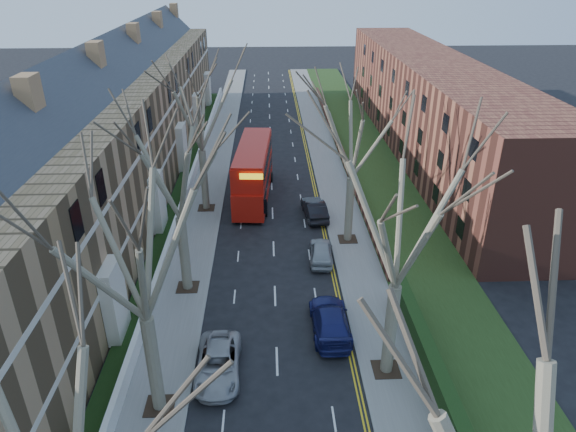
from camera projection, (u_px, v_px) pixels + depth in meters
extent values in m
cube|color=slate|center=(214.00, 163.00, 54.17)|extent=(3.00, 102.00, 0.12)
cube|color=slate|center=(327.00, 162.00, 54.60)|extent=(3.00, 102.00, 0.12)
cube|color=olive|center=(112.00, 144.00, 44.53)|extent=(9.00, 78.00, 10.00)
cube|color=#2F333A|center=(101.00, 74.00, 41.84)|extent=(4.67, 78.00, 4.67)
cube|color=silver|center=(166.00, 160.00, 45.36)|extent=(0.12, 78.00, 0.35)
cube|color=silver|center=(161.00, 121.00, 43.79)|extent=(0.12, 78.00, 0.35)
cube|color=brown|center=(429.00, 105.00, 56.37)|extent=(8.00, 54.00, 10.00)
cube|color=brown|center=(339.00, 145.00, 58.00)|extent=(0.35, 54.00, 0.90)
cube|color=white|center=(188.00, 189.00, 46.71)|extent=(0.30, 78.00, 1.00)
cube|color=#223814|center=(369.00, 160.00, 54.72)|extent=(6.00, 102.00, 0.06)
cylinder|color=#766C54|center=(154.00, 364.00, 23.50)|extent=(0.64, 0.64, 5.25)
cube|color=#2D2116|center=(160.00, 406.00, 24.67)|extent=(1.40, 1.40, 0.05)
cylinder|color=#766C54|center=(184.00, 254.00, 32.47)|extent=(0.64, 0.64, 5.07)
cube|color=#2D2116|center=(188.00, 287.00, 33.60)|extent=(1.40, 1.40, 0.05)
cylinder|color=#766C54|center=(204.00, 180.00, 43.15)|extent=(0.60, 0.60, 5.25)
cube|color=#2D2116|center=(207.00, 208.00, 44.32)|extent=(1.40, 1.40, 0.05)
cylinder|color=#766C54|center=(390.00, 330.00, 25.70)|extent=(0.64, 0.64, 5.25)
cube|color=#2D2116|center=(386.00, 369.00, 26.87)|extent=(1.40, 1.40, 0.05)
cylinder|color=#766C54|center=(349.00, 210.00, 38.24)|extent=(0.60, 0.60, 5.07)
cube|color=#2D2116|center=(348.00, 239.00, 39.37)|extent=(1.40, 1.40, 0.05)
cube|color=#B1160C|center=(254.00, 182.00, 45.94)|extent=(3.42, 11.65, 2.30)
cube|color=#B1160C|center=(253.00, 159.00, 44.95)|extent=(3.37, 11.08, 2.09)
cube|color=black|center=(254.00, 177.00, 45.73)|extent=(3.37, 10.74, 0.94)
cube|color=black|center=(253.00, 158.00, 44.91)|extent=(3.35, 10.51, 0.94)
imported|color=#999A9F|center=(218.00, 363.00, 26.49)|extent=(2.30, 4.90, 1.35)
imported|color=navy|center=(330.00, 320.00, 29.54)|extent=(2.18, 5.26, 1.52)
imported|color=#979B9F|center=(321.00, 252.00, 36.58)|extent=(1.92, 4.16, 1.38)
imported|color=black|center=(315.00, 209.00, 42.72)|extent=(2.09, 4.74, 1.51)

